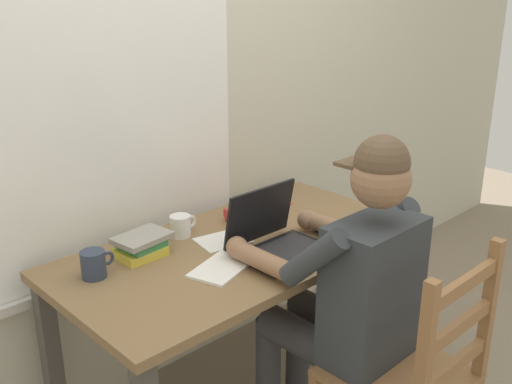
{
  "coord_description": "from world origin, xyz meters",
  "views": [
    {
      "loc": [
        -1.38,
        -1.52,
        1.67
      ],
      "look_at": [
        0.03,
        -0.05,
        0.95
      ],
      "focal_mm": 41.08,
      "sensor_mm": 36.0,
      "label": 1
    }
  ],
  "objects_px": {
    "computer_mouse": "(322,229)",
    "wooden_chair": "(412,378)",
    "coffee_mug_white": "(181,226)",
    "desk": "(242,266)",
    "book_stack_side": "(251,214)",
    "landscape_photo_print": "(278,205)",
    "book_stack_main": "(141,245)",
    "coffee_mug_dark": "(94,264)",
    "seated_person": "(347,287)",
    "laptop": "(275,237)"
  },
  "relations": [
    {
      "from": "coffee_mug_white",
      "to": "landscape_photo_print",
      "type": "xyz_separation_m",
      "value": [
        0.52,
        -0.03,
        -0.04
      ]
    },
    {
      "from": "seated_person",
      "to": "coffee_mug_dark",
      "type": "distance_m",
      "value": 0.87
    },
    {
      "from": "wooden_chair",
      "to": "landscape_photo_print",
      "type": "distance_m",
      "value": 1.01
    },
    {
      "from": "computer_mouse",
      "to": "landscape_photo_print",
      "type": "distance_m",
      "value": 0.35
    },
    {
      "from": "landscape_photo_print",
      "to": "book_stack_side",
      "type": "bearing_deg",
      "value": -174.09
    },
    {
      "from": "book_stack_main",
      "to": "landscape_photo_print",
      "type": "height_order",
      "value": "book_stack_main"
    },
    {
      "from": "coffee_mug_dark",
      "to": "landscape_photo_print",
      "type": "height_order",
      "value": "coffee_mug_dark"
    },
    {
      "from": "computer_mouse",
      "to": "wooden_chair",
      "type": "bearing_deg",
      "value": -110.98
    },
    {
      "from": "computer_mouse",
      "to": "coffee_mug_dark",
      "type": "distance_m",
      "value": 0.9
    },
    {
      "from": "desk",
      "to": "seated_person",
      "type": "xyz_separation_m",
      "value": [
        0.09,
        -0.44,
        0.05
      ]
    },
    {
      "from": "landscape_photo_print",
      "to": "laptop",
      "type": "bearing_deg",
      "value": -142.25
    },
    {
      "from": "desk",
      "to": "book_stack_main",
      "type": "height_order",
      "value": "book_stack_main"
    },
    {
      "from": "computer_mouse",
      "to": "seated_person",
      "type": "bearing_deg",
      "value": -126.57
    },
    {
      "from": "computer_mouse",
      "to": "coffee_mug_white",
      "type": "relative_size",
      "value": 0.83
    },
    {
      "from": "coffee_mug_dark",
      "to": "book_stack_side",
      "type": "distance_m",
      "value": 0.74
    },
    {
      "from": "computer_mouse",
      "to": "coffee_mug_white",
      "type": "distance_m",
      "value": 0.57
    },
    {
      "from": "desk",
      "to": "coffee_mug_white",
      "type": "relative_size",
      "value": 11.94
    },
    {
      "from": "coffee_mug_white",
      "to": "landscape_photo_print",
      "type": "relative_size",
      "value": 0.92
    },
    {
      "from": "computer_mouse",
      "to": "book_stack_side",
      "type": "relative_size",
      "value": 0.49
    },
    {
      "from": "seated_person",
      "to": "book_stack_side",
      "type": "xyz_separation_m",
      "value": [
        0.11,
        0.6,
        0.07
      ]
    },
    {
      "from": "book_stack_main",
      "to": "computer_mouse",
      "type": "bearing_deg",
      "value": -26.69
    },
    {
      "from": "wooden_chair",
      "to": "book_stack_main",
      "type": "distance_m",
      "value": 1.04
    },
    {
      "from": "coffee_mug_white",
      "to": "landscape_photo_print",
      "type": "bearing_deg",
      "value": -2.76
    },
    {
      "from": "coffee_mug_white",
      "to": "computer_mouse",
      "type": "bearing_deg",
      "value": -40.5
    },
    {
      "from": "seated_person",
      "to": "landscape_photo_print",
      "type": "xyz_separation_m",
      "value": [
        0.32,
        0.64,
        0.05
      ]
    },
    {
      "from": "seated_person",
      "to": "book_stack_main",
      "type": "height_order",
      "value": "seated_person"
    },
    {
      "from": "desk",
      "to": "book_stack_side",
      "type": "height_order",
      "value": "book_stack_side"
    },
    {
      "from": "coffee_mug_dark",
      "to": "book_stack_main",
      "type": "relative_size",
      "value": 0.57
    },
    {
      "from": "computer_mouse",
      "to": "landscape_photo_print",
      "type": "xyz_separation_m",
      "value": [
        0.09,
        0.34,
        -0.02
      ]
    },
    {
      "from": "laptop",
      "to": "computer_mouse",
      "type": "relative_size",
      "value": 3.3
    },
    {
      "from": "desk",
      "to": "book_stack_side",
      "type": "bearing_deg",
      "value": 39.27
    },
    {
      "from": "book_stack_main",
      "to": "seated_person",
      "type": "bearing_deg",
      "value": -56.02
    },
    {
      "from": "wooden_chair",
      "to": "coffee_mug_dark",
      "type": "xyz_separation_m",
      "value": [
        -0.63,
        0.87,
        0.32
      ]
    },
    {
      "from": "desk",
      "to": "coffee_mug_dark",
      "type": "relative_size",
      "value": 11.71
    },
    {
      "from": "computer_mouse",
      "to": "book_stack_main",
      "type": "distance_m",
      "value": 0.72
    },
    {
      "from": "seated_person",
      "to": "book_stack_main",
      "type": "xyz_separation_m",
      "value": [
        -0.42,
        0.62,
        0.09
      ]
    },
    {
      "from": "desk",
      "to": "laptop",
      "type": "distance_m",
      "value": 0.2
    },
    {
      "from": "desk",
      "to": "book_stack_side",
      "type": "xyz_separation_m",
      "value": [
        0.2,
        0.16,
        0.12
      ]
    },
    {
      "from": "laptop",
      "to": "desk",
      "type": "bearing_deg",
      "value": 113.35
    },
    {
      "from": "coffee_mug_dark",
      "to": "book_stack_main",
      "type": "distance_m",
      "value": 0.21
    },
    {
      "from": "coffee_mug_dark",
      "to": "landscape_photo_print",
      "type": "distance_m",
      "value": 0.95
    },
    {
      "from": "coffee_mug_white",
      "to": "wooden_chair",
      "type": "bearing_deg",
      "value": -77.67
    },
    {
      "from": "wooden_chair",
      "to": "coffee_mug_dark",
      "type": "bearing_deg",
      "value": 125.8
    },
    {
      "from": "wooden_chair",
      "to": "laptop",
      "type": "xyz_separation_m",
      "value": [
        -0.03,
        0.6,
        0.32
      ]
    },
    {
      "from": "computer_mouse",
      "to": "coffee_mug_white",
      "type": "xyz_separation_m",
      "value": [
        -0.43,
        0.37,
        0.03
      ]
    },
    {
      "from": "wooden_chair",
      "to": "book_stack_main",
      "type": "xyz_separation_m",
      "value": [
        -0.42,
        0.9,
        0.31
      ]
    },
    {
      "from": "seated_person",
      "to": "coffee_mug_dark",
      "type": "relative_size",
      "value": 10.17
    },
    {
      "from": "wooden_chair",
      "to": "computer_mouse",
      "type": "distance_m",
      "value": 0.68
    },
    {
      "from": "coffee_mug_dark",
      "to": "landscape_photo_print",
      "type": "xyz_separation_m",
      "value": [
        0.95,
        0.05,
        -0.05
      ]
    },
    {
      "from": "seated_person",
      "to": "desk",
      "type": "bearing_deg",
      "value": 100.97
    }
  ]
}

